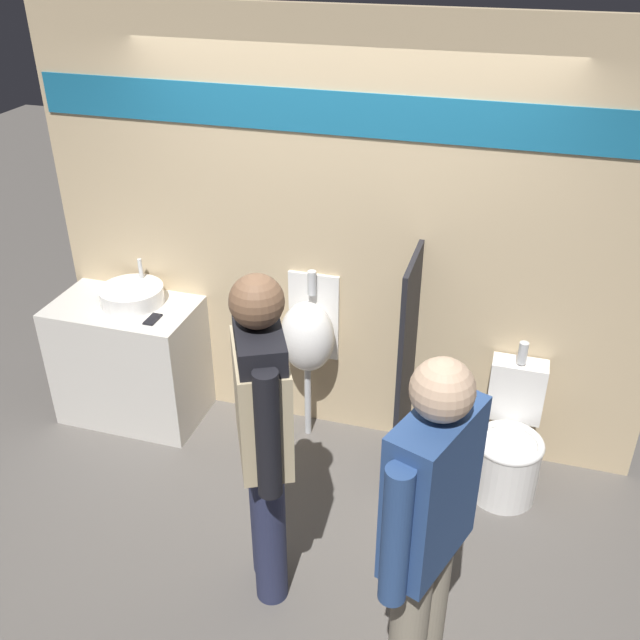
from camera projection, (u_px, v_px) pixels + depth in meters
ground_plane at (312, 476)px, 4.52m from camera, size 16.00×16.00×0.00m
display_wall at (340, 242)px, 4.34m from camera, size 3.84×0.07×2.70m
sink_counter at (131, 361)px, 4.89m from camera, size 0.95×0.57×0.87m
sink_basin at (132, 295)px, 4.68m from camera, size 0.42×0.42×0.25m
cell_phone at (153, 319)px, 4.51m from camera, size 0.07×0.14×0.01m
divider_near_counter at (406, 367)px, 4.29m from camera, size 0.03×0.53×1.45m
urinal_near_counter at (308, 336)px, 4.53m from camera, size 0.35×0.31×1.18m
toilet at (508, 448)px, 4.30m from camera, size 0.41×0.58×0.93m
person_in_vest at (263, 423)px, 3.30m from camera, size 0.42×0.58×1.82m
person_with_lanyard at (428, 531)px, 2.82m from camera, size 0.34×0.59×1.79m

